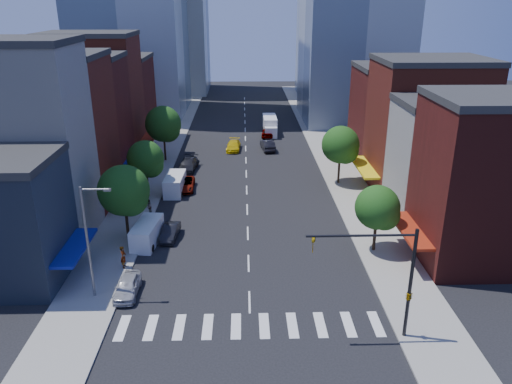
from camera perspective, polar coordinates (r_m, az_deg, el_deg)
ground at (r=38.99m, az=-0.75°, el=-12.46°), size 220.00×220.00×0.00m
sidewalk_left at (r=76.57m, az=-10.61°, el=4.46°), size 5.00×120.00×0.15m
sidewalk_right at (r=76.69m, az=8.23°, el=4.64°), size 5.00×120.00×0.15m
crosswalk at (r=36.53m, az=-0.68°, el=-15.06°), size 19.00×3.00×0.01m
bldg_left_1 at (r=50.62m, az=-25.61°, el=4.66°), size 12.00×8.00×18.00m
bldg_left_2 at (r=58.45m, az=-22.28°, el=6.13°), size 12.00×9.00×16.00m
bldg_left_3 at (r=66.36m, az=-19.78°, el=7.65°), size 12.00×8.00×15.00m
bldg_left_4 at (r=74.12m, az=-17.94°, el=9.97°), size 12.00×9.00×17.00m
bldg_left_5 at (r=83.49m, az=-16.05°, el=9.93°), size 12.00×10.00×13.00m
bldg_right_0 at (r=46.78m, az=25.76°, el=0.81°), size 12.00×9.00×14.00m
bldg_right_1 at (r=54.34m, az=21.74°, el=2.95°), size 12.00×8.00×12.00m
bldg_right_2 at (r=62.00m, az=18.82°, el=6.89°), size 12.00×10.00×15.00m
bldg_right_3 at (r=71.43m, az=16.09°, el=8.14°), size 12.00×10.00×13.00m
traffic_signal at (r=34.53m, az=16.34°, el=-10.11°), size 7.24×2.24×8.00m
streetlight at (r=38.95m, az=-18.51°, el=-4.77°), size 2.25×0.25×9.00m
tree_left_near at (r=47.79m, az=-14.70°, el=-0.05°), size 4.80×4.80×7.30m
tree_left_mid at (r=58.06m, az=-12.38°, el=3.56°), size 4.20×4.20×6.65m
tree_left_far at (r=71.19m, az=-10.44°, el=7.49°), size 5.00×5.00×7.75m
tree_right_near at (r=45.60m, az=13.89°, el=-1.93°), size 4.00×4.00×6.20m
tree_right_far at (r=61.92m, az=9.77°, el=5.17°), size 4.60×4.60×7.20m
parked_car_front at (r=40.77m, az=-14.48°, el=-10.38°), size 1.71×4.23×1.44m
parked_car_second at (r=48.90m, az=-9.79°, el=-4.52°), size 1.68×4.08×1.31m
parked_car_third at (r=60.97m, az=-8.15°, el=0.88°), size 2.39×4.97×1.36m
parked_car_rear at (r=67.84m, az=-7.79°, el=3.10°), size 2.80×5.66×1.58m
cargo_van_near at (r=48.06m, az=-12.38°, el=-4.68°), size 2.54×5.16×2.12m
cargo_van_far at (r=59.96m, az=-9.27°, el=0.87°), size 2.23×5.20×2.19m
taxi at (r=76.59m, az=-2.59°, el=5.31°), size 2.31×5.01×1.42m
traffic_car_oncoming at (r=76.59m, az=1.34°, el=5.40°), size 2.31×5.06×1.61m
traffic_car_far at (r=84.28m, az=1.35°, el=6.87°), size 2.37×4.94×1.63m
box_truck at (r=86.01m, az=1.60°, el=7.55°), size 2.32×7.27×2.92m
pedestrian_near at (r=44.20m, az=-14.92°, el=-7.18°), size 0.51×0.74×1.97m
pedestrian_far at (r=54.16m, az=-12.19°, el=-1.69°), size 0.71×0.88×1.70m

